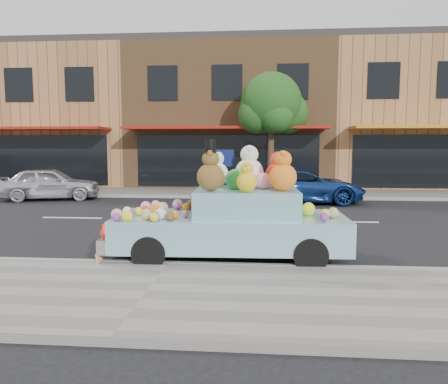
# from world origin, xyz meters

# --- Properties ---
(ground) EXTENTS (120.00, 120.00, 0.00)m
(ground) POSITION_xyz_m (0.00, 0.00, 0.00)
(ground) COLOR black
(ground) RESTS_ON ground
(near_sidewalk) EXTENTS (60.00, 3.00, 0.12)m
(near_sidewalk) POSITION_xyz_m (0.00, -6.50, 0.06)
(near_sidewalk) COLOR gray
(near_sidewalk) RESTS_ON ground
(far_sidewalk) EXTENTS (60.00, 3.00, 0.12)m
(far_sidewalk) POSITION_xyz_m (0.00, 6.50, 0.06)
(far_sidewalk) COLOR gray
(far_sidewalk) RESTS_ON ground
(near_kerb) EXTENTS (60.00, 0.12, 0.13)m
(near_kerb) POSITION_xyz_m (0.00, -5.00, 0.07)
(near_kerb) COLOR gray
(near_kerb) RESTS_ON ground
(far_kerb) EXTENTS (60.00, 0.12, 0.13)m
(far_kerb) POSITION_xyz_m (0.00, 5.00, 0.07)
(far_kerb) COLOR gray
(far_kerb) RESTS_ON ground
(storefront_left) EXTENTS (10.00, 9.80, 7.30)m
(storefront_left) POSITION_xyz_m (-10.00, 11.97, 3.64)
(storefront_left) COLOR #A67145
(storefront_left) RESTS_ON ground
(storefront_mid) EXTENTS (10.00, 9.80, 7.30)m
(storefront_mid) POSITION_xyz_m (0.00, 11.97, 3.64)
(storefront_mid) COLOR brown
(storefront_mid) RESTS_ON ground
(storefront_right) EXTENTS (10.00, 9.80, 7.30)m
(storefront_right) POSITION_xyz_m (10.00, 11.97, 3.64)
(storefront_right) COLOR #A67145
(storefront_right) RESTS_ON ground
(street_tree) EXTENTS (3.00, 2.70, 5.22)m
(street_tree) POSITION_xyz_m (2.03, 6.55, 3.69)
(street_tree) COLOR #38281C
(street_tree) RESTS_ON ground
(car_silver) EXTENTS (4.05, 2.47, 1.29)m
(car_silver) POSITION_xyz_m (-6.69, 4.03, 0.64)
(car_silver) COLOR silver
(car_silver) RESTS_ON ground
(car_blue) EXTENTS (4.58, 2.27, 1.25)m
(car_blue) POSITION_xyz_m (3.18, 4.00, 0.62)
(car_blue) COLOR navy
(car_blue) RESTS_ON ground
(art_car) EXTENTS (4.54, 1.91, 2.28)m
(art_car) POSITION_xyz_m (1.07, -4.24, 0.80)
(art_car) COLOR black
(art_car) RESTS_ON ground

